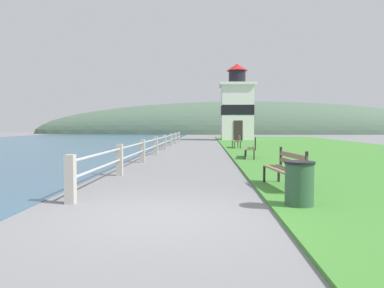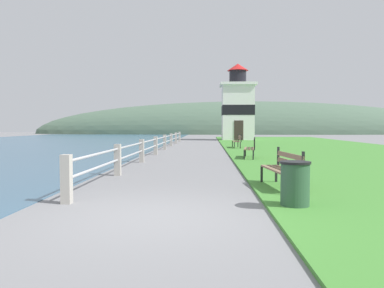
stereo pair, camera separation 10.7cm
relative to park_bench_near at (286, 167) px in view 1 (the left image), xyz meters
name	(u,v)px [view 1 (the left image)]	position (x,y,z in m)	size (l,w,h in m)	color
ground_plane	(159,217)	(-2.58, -2.68, -0.54)	(160.00, 160.00, 0.00)	slate
grass_verge	(324,150)	(5.32, 14.32, -0.51)	(12.00, 51.01, 0.06)	#428433
seawall_railing	(161,142)	(-4.37, 12.27, 0.00)	(0.18, 28.09, 0.93)	#A8A399
park_bench_near	(286,167)	(0.00, 0.00, 0.00)	(0.67, 1.79, 0.94)	#846B51
park_bench_midway	(252,147)	(0.18, 7.93, 0.00)	(0.70, 1.89, 0.94)	#846B51
park_bench_far	(238,140)	(0.19, 15.64, 0.00)	(0.48, 1.76, 0.94)	#846B51
lighthouse	(237,108)	(1.32, 30.16, 2.80)	(3.63, 3.63, 7.83)	white
trash_bin	(299,185)	(-0.18, -1.95, -0.11)	(0.54, 0.54, 0.84)	#2D5138
distant_hillside	(245,134)	(5.42, 61.33, -0.54)	(80.00, 16.00, 12.00)	#4C6651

